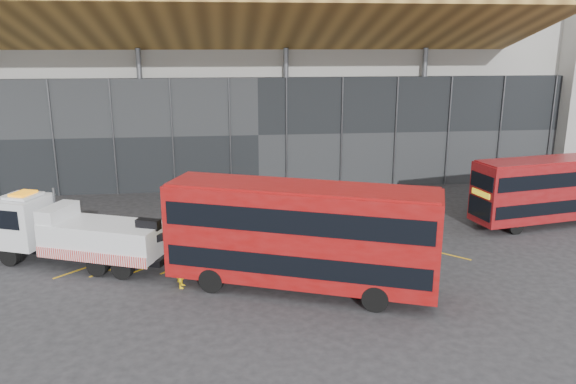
{
  "coord_description": "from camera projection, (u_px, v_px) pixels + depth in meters",
  "views": [
    {
      "loc": [
        -0.39,
        -28.16,
        10.43
      ],
      "look_at": [
        3.0,
        1.5,
        2.4
      ],
      "focal_mm": 35.0,
      "sensor_mm": 36.0,
      "label": 1
    }
  ],
  "objects": [
    {
      "name": "worker",
      "position": [
        181.0,
        269.0,
        24.41
      ],
      "size": [
        0.47,
        0.66,
        1.69
      ],
      "primitive_type": "imported",
      "rotation": [
        0.0,
        0.0,
        1.46
      ],
      "color": "yellow",
      "rests_on": "ground_plane"
    },
    {
      "name": "bus_second",
      "position": [
        552.0,
        188.0,
        32.6
      ],
      "size": [
        9.93,
        3.99,
        3.94
      ],
      "rotation": [
        0.0,
        0.0,
        0.19
      ],
      "color": "maroon",
      "rests_on": "ground_plane"
    },
    {
      "name": "construction_building",
      "position": [
        251.0,
        60.0,
        45.3
      ],
      "size": [
        55.0,
        23.97,
        18.0
      ],
      "color": "#989892",
      "rests_on": "ground_plane"
    },
    {
      "name": "ground_plane",
      "position": [
        235.0,
        245.0,
        29.77
      ],
      "size": [
        120.0,
        120.0,
        0.0
      ],
      "primitive_type": "plane",
      "color": "#252528"
    },
    {
      "name": "road_markings",
      "position": [
        265.0,
        243.0,
        29.95
      ],
      "size": [
        19.96,
        7.16,
        0.01
      ],
      "color": "gold",
      "rests_on": "ground_plane"
    },
    {
      "name": "bus_towed",
      "position": [
        301.0,
        233.0,
        23.68
      ],
      "size": [
        11.65,
        6.61,
        4.68
      ],
      "rotation": [
        0.0,
        0.0,
        -0.37
      ],
      "color": "maroon",
      "rests_on": "ground_plane"
    },
    {
      "name": "recovery_truck",
      "position": [
        73.0,
        233.0,
        26.74
      ],
      "size": [
        9.76,
        5.35,
        3.48
      ],
      "rotation": [
        0.0,
        0.0,
        -0.38
      ],
      "color": "black",
      "rests_on": "ground_plane"
    }
  ]
}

